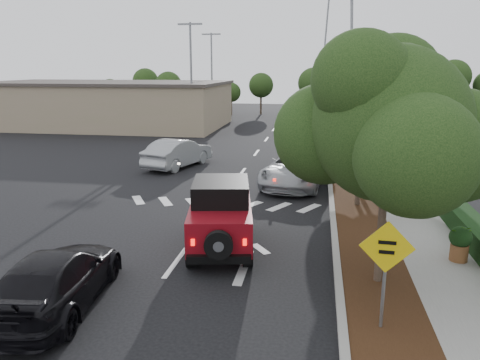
% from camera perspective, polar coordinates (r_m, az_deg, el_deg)
% --- Properties ---
extents(ground, '(120.00, 120.00, 0.00)m').
position_cam_1_polar(ground, '(13.90, -7.82, -9.90)').
color(ground, black).
rests_on(ground, ground).
extents(curb, '(0.20, 70.00, 0.15)m').
position_cam_1_polar(curb, '(24.76, 10.81, 0.69)').
color(curb, '#9E9B93').
rests_on(curb, ground).
extents(planting_strip, '(1.80, 70.00, 0.12)m').
position_cam_1_polar(planting_strip, '(24.81, 13.12, 0.56)').
color(planting_strip, black).
rests_on(planting_strip, ground).
extents(sidewalk, '(2.00, 70.00, 0.12)m').
position_cam_1_polar(sidewalk, '(25.01, 17.46, 0.39)').
color(sidewalk, gray).
rests_on(sidewalk, ground).
extents(hedge, '(0.80, 70.00, 0.80)m').
position_cam_1_polar(hedge, '(25.18, 20.67, 1.02)').
color(hedge, black).
rests_on(hedge, ground).
extents(commercial_building, '(22.00, 12.00, 4.00)m').
position_cam_1_polar(commercial_building, '(46.74, -16.00, 8.80)').
color(commercial_building, gray).
rests_on(commercial_building, ground).
extents(transmission_tower, '(7.00, 4.00, 28.00)m').
position_cam_1_polar(transmission_tower, '(60.43, 11.50, 8.13)').
color(transmission_tower, slate).
rests_on(transmission_tower, ground).
extents(street_tree_near, '(3.80, 3.80, 5.92)m').
position_cam_1_polar(street_tree_near, '(12.99, 16.37, -12.09)').
color(street_tree_near, black).
rests_on(street_tree_near, ground).
extents(street_tree_mid, '(3.20, 3.20, 5.32)m').
position_cam_1_polar(street_tree_mid, '(19.51, 14.04, -3.21)').
color(street_tree_mid, black).
rests_on(street_tree_mid, ground).
extents(street_tree_far, '(3.40, 3.40, 5.62)m').
position_cam_1_polar(street_tree_far, '(25.80, 12.98, 0.93)').
color(street_tree_far, black).
rests_on(street_tree_far, ground).
extents(light_pole_a, '(2.00, 0.22, 9.00)m').
position_cam_1_polar(light_pole_a, '(39.92, -5.80, 5.62)').
color(light_pole_a, slate).
rests_on(light_pole_a, ground).
extents(light_pole_b, '(2.00, 0.22, 9.00)m').
position_cam_1_polar(light_pole_b, '(51.72, -3.39, 7.49)').
color(light_pole_b, slate).
rests_on(light_pole_b, ground).
extents(red_jeep, '(2.46, 4.31, 2.12)m').
position_cam_1_polar(red_jeep, '(14.52, -2.34, -4.19)').
color(red_jeep, black).
rests_on(red_jeep, ground).
extents(silver_suv_ahead, '(3.57, 6.05, 1.58)m').
position_cam_1_polar(silver_suv_ahead, '(22.37, 6.88, 1.33)').
color(silver_suv_ahead, '#A0A3A7').
rests_on(silver_suv_ahead, ground).
extents(black_suv_oncoming, '(2.43, 4.93, 1.38)m').
position_cam_1_polar(black_suv_oncoming, '(11.98, -21.47, -11.15)').
color(black_suv_oncoming, black).
rests_on(black_suv_oncoming, ground).
extents(silver_sedan_oncoming, '(3.04, 5.13, 1.60)m').
position_cam_1_polar(silver_sedan_oncoming, '(26.61, -7.56, 3.30)').
color(silver_sedan_oncoming, '#95989C').
rests_on(silver_sedan_oncoming, ground).
extents(parked_suv, '(4.13, 2.04, 1.36)m').
position_cam_1_polar(parked_suv, '(40.16, -8.44, 6.57)').
color(parked_suv, '#B6B9BE').
rests_on(parked_suv, ground).
extents(speed_hump_sign, '(1.12, 0.11, 2.38)m').
position_cam_1_polar(speed_hump_sign, '(10.20, 17.35, -9.35)').
color(speed_hump_sign, slate).
rests_on(speed_hump_sign, ground).
extents(terracotta_planter, '(0.62, 0.62, 1.09)m').
position_cam_1_polar(terracotta_planter, '(14.76, 25.27, -6.65)').
color(terracotta_planter, brown).
rests_on(terracotta_planter, ground).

